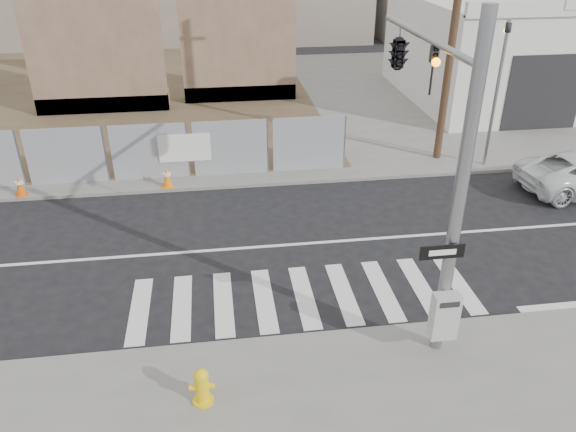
{
  "coord_description": "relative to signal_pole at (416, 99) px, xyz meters",
  "views": [
    {
      "loc": [
        -1.97,
        -13.65,
        8.34
      ],
      "look_at": [
        -0.18,
        -0.84,
        1.4
      ],
      "focal_mm": 35.0,
      "sensor_mm": 36.0,
      "label": 1
    }
  ],
  "objects": [
    {
      "name": "signal_pole",
      "position": [
        0.0,
        0.0,
        0.0
      ],
      "size": [
        0.96,
        5.87,
        7.0
      ],
      "color": "gray",
      "rests_on": "sidewalk_near"
    },
    {
      "name": "traffic_cone_d",
      "position": [
        -6.13,
        6.27,
        -4.31
      ],
      "size": [
        0.39,
        0.39,
        0.72
      ],
      "rotation": [
        0.0,
        0.0,
        0.05
      ],
      "color": "orange",
      "rests_on": "sidewalk_far"
    },
    {
      "name": "concrete_wall_left",
      "position": [
        -9.49,
        15.13,
        -1.4
      ],
      "size": [
        6.0,
        1.3,
        8.0
      ],
      "color": "brown",
      "rests_on": "sidewalk_far"
    },
    {
      "name": "far_signal_pole",
      "position": [
        5.51,
        6.65,
        -1.3
      ],
      "size": [
        0.16,
        0.2,
        5.6
      ],
      "color": "gray",
      "rests_on": "sidewalk_far"
    },
    {
      "name": "concrete_wall_right",
      "position": [
        -2.99,
        16.13,
        -1.4
      ],
      "size": [
        5.5,
        1.3,
        8.0
      ],
      "color": "brown",
      "rests_on": "sidewalk_far"
    },
    {
      "name": "auto_shop",
      "position": [
        11.5,
        15.01,
        -2.25
      ],
      "size": [
        12.0,
        10.2,
        5.95
      ],
      "color": "silver",
      "rests_on": "sidewalk_far"
    },
    {
      "name": "ground",
      "position": [
        -2.49,
        2.05,
        -4.78
      ],
      "size": [
        100.0,
        100.0,
        0.0
      ],
      "primitive_type": "plane",
      "color": "black",
      "rests_on": "ground"
    },
    {
      "name": "fire_hydrant",
      "position": [
        -4.99,
        -3.65,
        -4.27
      ],
      "size": [
        0.49,
        0.48,
        0.78
      ],
      "rotation": [
        0.0,
        0.0,
        -0.18
      ],
      "color": "yellow",
      "rests_on": "sidewalk_near"
    },
    {
      "name": "sidewalk_far",
      "position": [
        -2.49,
        16.05,
        -4.72
      ],
      "size": [
        50.0,
        20.0,
        0.12
      ],
      "primitive_type": "cube",
      "color": "slate",
      "rests_on": "ground"
    },
    {
      "name": "traffic_cone_c",
      "position": [
        -10.93,
        6.27,
        -4.32
      ],
      "size": [
        0.48,
        0.48,
        0.71
      ],
      "rotation": [
        0.0,
        0.0,
        0.4
      ],
      "color": "#DC560B",
      "rests_on": "sidewalk_far"
    },
    {
      "name": "utility_pole_right",
      "position": [
        4.01,
        7.55,
        0.42
      ],
      "size": [
        1.6,
        0.28,
        10.0
      ],
      "color": "#4A3222",
      "rests_on": "sidewalk_far"
    }
  ]
}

